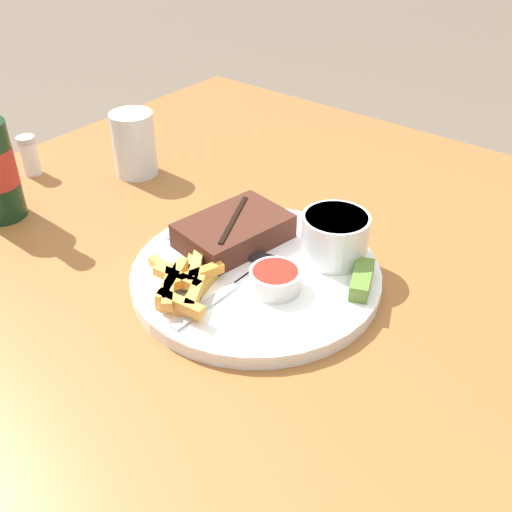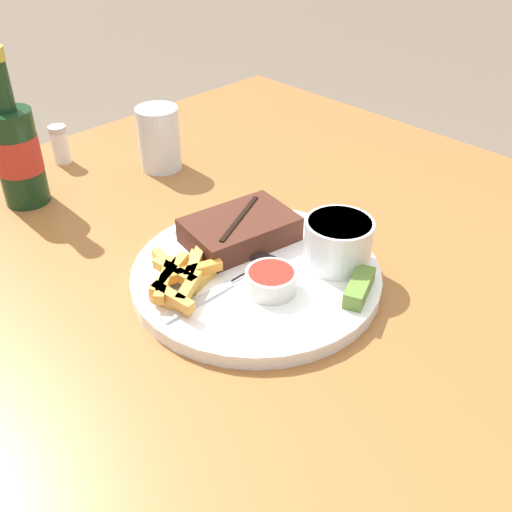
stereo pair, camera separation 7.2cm
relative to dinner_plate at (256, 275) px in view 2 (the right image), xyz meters
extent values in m
cube|color=#935B2D|center=(0.00, 0.00, -0.03)|extent=(1.12, 1.12, 0.04)
cylinder|color=#935B2D|center=(0.50, 0.50, -0.39)|extent=(0.06, 0.06, 0.69)
cylinder|color=white|center=(0.00, 0.00, 0.00)|extent=(0.31, 0.31, 0.01)
cylinder|color=white|center=(0.00, 0.00, 0.01)|extent=(0.31, 0.31, 0.00)
cube|color=#472319|center=(0.03, 0.06, 0.03)|extent=(0.15, 0.12, 0.03)
cube|color=black|center=(0.03, 0.06, 0.04)|extent=(0.11, 0.05, 0.00)
cube|color=gold|center=(-0.12, 0.01, 0.03)|extent=(0.02, 0.06, 0.01)
cube|color=gold|center=(-0.08, 0.02, 0.02)|extent=(0.08, 0.03, 0.01)
cube|color=gold|center=(-0.08, 0.08, 0.02)|extent=(0.02, 0.06, 0.01)
cube|color=gold|center=(-0.05, 0.06, 0.02)|extent=(0.05, 0.04, 0.01)
cube|color=gold|center=(-0.06, 0.04, 0.03)|extent=(0.06, 0.05, 0.01)
cube|color=gold|center=(-0.10, 0.04, 0.03)|extent=(0.07, 0.06, 0.01)
cube|color=gold|center=(-0.10, 0.01, 0.03)|extent=(0.05, 0.04, 0.01)
cube|color=gold|center=(-0.10, 0.05, 0.03)|extent=(0.08, 0.04, 0.01)
cube|color=orange|center=(-0.07, 0.03, 0.03)|extent=(0.07, 0.03, 0.01)
cube|color=gold|center=(-0.07, 0.04, 0.02)|extent=(0.05, 0.05, 0.01)
cube|color=#EA9948|center=(-0.12, 0.02, 0.02)|extent=(0.02, 0.06, 0.01)
cube|color=gold|center=(-0.09, 0.05, 0.03)|extent=(0.02, 0.07, 0.01)
cylinder|color=white|center=(0.08, -0.06, 0.04)|extent=(0.08, 0.08, 0.06)
cylinder|color=beige|center=(0.08, -0.06, 0.06)|extent=(0.08, 0.08, 0.01)
cylinder|color=silver|center=(-0.02, -0.04, 0.02)|extent=(0.06, 0.06, 0.03)
cylinder|color=#B22319|center=(-0.02, -0.04, 0.03)|extent=(0.05, 0.05, 0.01)
cube|color=#567A2D|center=(0.05, -0.12, 0.02)|extent=(0.07, 0.05, 0.02)
cube|color=#B7B7BC|center=(-0.09, 0.00, 0.01)|extent=(0.10, 0.01, 0.00)
cube|color=#B7B7BC|center=(-0.02, 0.00, 0.01)|extent=(0.03, 0.00, 0.00)
cube|color=#B7B7BC|center=(-0.02, 0.00, 0.01)|extent=(0.03, 0.00, 0.00)
cube|color=#B7B7BC|center=(-0.02, 0.00, 0.01)|extent=(0.03, 0.00, 0.00)
cube|color=#B7B7BC|center=(0.00, 0.08, 0.01)|extent=(0.04, 0.11, 0.00)
cube|color=black|center=(0.02, 0.00, 0.01)|extent=(0.03, 0.06, 0.01)
cylinder|color=#143319|center=(-0.11, 0.39, 0.06)|extent=(0.07, 0.07, 0.14)
cylinder|color=#B22D23|center=(-0.11, 0.39, 0.07)|extent=(0.07, 0.07, 0.05)
cylinder|color=#143319|center=(-0.11, 0.39, 0.17)|extent=(0.03, 0.03, 0.07)
cylinder|color=silver|center=(0.11, 0.34, 0.04)|extent=(0.07, 0.07, 0.10)
cylinder|color=white|center=(0.00, 0.47, 0.02)|extent=(0.03, 0.03, 0.05)
cylinder|color=#B7B7BC|center=(0.00, 0.47, 0.05)|extent=(0.03, 0.03, 0.01)
camera|label=1|loc=(-0.47, -0.37, 0.44)|focal=42.00mm
camera|label=2|loc=(-0.42, -0.42, 0.44)|focal=42.00mm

